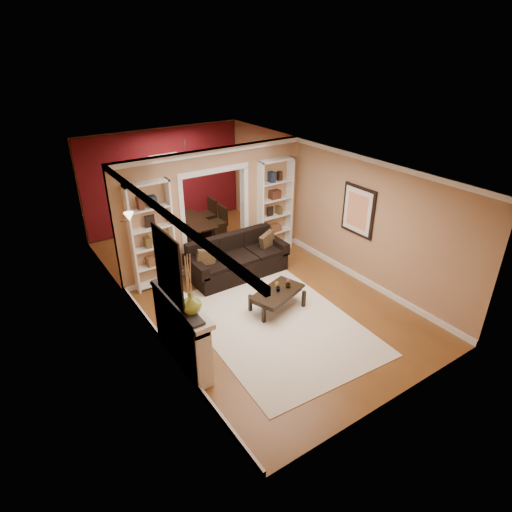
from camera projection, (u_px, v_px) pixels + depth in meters
floor at (244, 285)px, 9.24m from camera, size 8.00×8.00×0.00m
ceiling at (242, 161)px, 8.01m from camera, size 8.00×8.00×0.00m
wall_back at (164, 179)px, 11.59m from camera, size 8.00×0.00×8.00m
wall_front at (403, 326)px, 5.67m from camera, size 8.00×0.00×8.00m
wall_left at (135, 255)px, 7.51m from camera, size 0.00×8.00×8.00m
wall_right at (326, 205)px, 9.74m from camera, size 0.00×8.00×8.00m
partition_wall at (214, 210)px, 9.51m from camera, size 4.50×0.15×2.70m
red_back_panel at (165, 180)px, 11.58m from camera, size 4.44×0.04×2.64m
dining_window at (164, 172)px, 11.44m from camera, size 0.78×0.03×0.98m
area_rug at (276, 323)px, 7.98m from camera, size 2.84×3.84×0.01m
sofa at (238, 257)px, 9.44m from camera, size 2.23×0.96×0.87m
pillow_left at (206, 259)px, 8.95m from camera, size 0.42×0.18×0.40m
pillow_right at (267, 241)px, 9.73m from camera, size 0.43×0.23×0.41m
coffee_table at (277, 300)px, 8.33m from camera, size 1.21×0.90×0.41m
plant_left at (267, 290)px, 8.06m from camera, size 0.13×0.12×0.21m
plant_center at (278, 287)px, 8.19m from camera, size 0.14×0.14×0.20m
plant_right at (288, 283)px, 8.32m from camera, size 0.11×0.11×0.19m
bookshelf_left at (152, 236)px, 8.71m from camera, size 0.90×0.30×2.30m
bookshelf_right at (275, 207)px, 10.25m from camera, size 0.90×0.30×2.30m
fireplace at (183, 331)px, 6.83m from camera, size 0.32×1.70×1.16m
vase at (191, 303)px, 6.20m from camera, size 0.39×0.39×0.33m
mirror at (168, 266)px, 6.21m from camera, size 0.03×0.95×1.10m
wall_sconce at (126, 219)px, 7.75m from camera, size 0.18×0.18×0.22m
framed_art at (358, 211)px, 8.89m from camera, size 0.04×0.85×1.05m
dining_table at (191, 230)px, 11.17m from camera, size 1.57×0.88×0.55m
dining_chair_nw at (176, 233)px, 10.60m from camera, size 0.58×0.58×0.88m
dining_chair_ne at (215, 223)px, 11.14m from camera, size 0.45×0.45×0.90m
dining_chair_sw at (166, 224)px, 11.03m from camera, size 0.59×0.59×0.92m
dining_chair_se at (204, 215)px, 11.57m from camera, size 0.60×0.60×0.94m
chandelier at (183, 165)px, 10.32m from camera, size 0.50×0.50×0.30m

